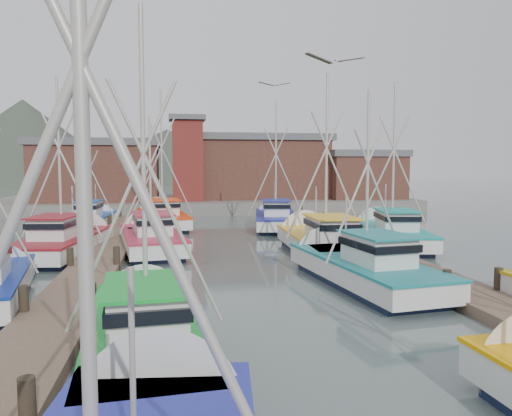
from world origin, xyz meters
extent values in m
plane|color=#465554|center=(0.00, 0.00, 0.00)|extent=(260.00, 260.00, 0.00)
cube|color=#4C3E2F|center=(-7.00, 4.00, 0.20)|extent=(2.20, 46.00, 0.40)
cylinder|color=black|center=(-8.00, -2.00, 0.45)|extent=(0.30, 0.30, 1.50)
cylinder|color=black|center=(-8.00, 5.00, 0.45)|extent=(0.30, 0.30, 1.50)
cylinder|color=black|center=(-8.00, 12.00, 0.45)|extent=(0.30, 0.30, 1.50)
cylinder|color=black|center=(-8.00, 19.00, 0.45)|extent=(0.30, 0.30, 1.50)
cylinder|color=black|center=(-8.00, 26.00, 0.45)|extent=(0.30, 0.30, 1.50)
cylinder|color=black|center=(-6.00, -2.00, 0.45)|extent=(0.30, 0.30, 1.50)
cylinder|color=black|center=(-6.00, 5.00, 0.45)|extent=(0.30, 0.30, 1.50)
cylinder|color=black|center=(-6.00, 12.00, 0.45)|extent=(0.30, 0.30, 1.50)
cylinder|color=black|center=(-6.00, 19.00, 0.45)|extent=(0.30, 0.30, 1.50)
cylinder|color=black|center=(-6.00, 26.00, 0.45)|extent=(0.30, 0.30, 1.50)
cube|color=#4C3E2F|center=(7.00, 4.00, 0.20)|extent=(2.20, 46.00, 0.40)
cylinder|color=black|center=(6.00, -2.00, 0.45)|extent=(0.30, 0.30, 1.50)
cylinder|color=black|center=(6.00, 5.00, 0.45)|extent=(0.30, 0.30, 1.50)
cylinder|color=black|center=(6.00, 12.00, 0.45)|extent=(0.30, 0.30, 1.50)
cylinder|color=black|center=(6.00, 19.00, 0.45)|extent=(0.30, 0.30, 1.50)
cylinder|color=black|center=(6.00, 26.00, 0.45)|extent=(0.30, 0.30, 1.50)
cylinder|color=black|center=(8.00, -2.00, 0.45)|extent=(0.30, 0.30, 1.50)
cylinder|color=black|center=(8.00, 5.00, 0.45)|extent=(0.30, 0.30, 1.50)
cylinder|color=black|center=(8.00, 12.00, 0.45)|extent=(0.30, 0.30, 1.50)
cylinder|color=black|center=(8.00, 19.00, 0.45)|extent=(0.30, 0.30, 1.50)
cylinder|color=black|center=(8.00, 26.00, 0.45)|extent=(0.30, 0.30, 1.50)
cube|color=slate|center=(0.00, 37.00, 0.60)|extent=(44.00, 16.00, 1.20)
cube|color=brown|center=(-11.00, 35.00, 3.95)|extent=(12.00, 8.00, 5.50)
cube|color=slate|center=(-11.00, 35.00, 7.05)|extent=(12.72, 8.48, 0.70)
cube|color=brown|center=(6.00, 37.00, 4.30)|extent=(14.00, 9.00, 6.20)
cube|color=slate|center=(6.00, 37.00, 7.75)|extent=(14.84, 9.54, 0.70)
cube|color=brown|center=(17.00, 34.00, 3.45)|extent=(8.00, 6.00, 4.50)
cube|color=slate|center=(17.00, 34.00, 6.05)|extent=(8.48, 6.36, 0.70)
cube|color=maroon|center=(-2.00, 33.00, 5.20)|extent=(3.00, 3.00, 8.00)
cube|color=slate|center=(-2.00, 33.00, 9.45)|extent=(3.60, 3.60, 0.50)
cone|color=#3B4438|center=(-40.00, 115.00, 0.00)|extent=(110.00, 110.00, 42.00)
cone|color=#3B4438|center=(-5.00, 130.00, 0.00)|extent=(140.00, 140.00, 30.00)
cone|color=#3B4438|center=(35.00, 120.00, 0.00)|extent=(90.00, 90.00, 24.00)
cone|color=silver|center=(-3.65, -8.67, 0.55)|extent=(3.06, 1.40, 2.96)
cylinder|color=#B2ABA3|center=(-4.17, -13.56, 5.35)|extent=(0.15, 0.15, 8.51)
cylinder|color=#B2ABA3|center=(-4.77, -13.50, 4.35)|extent=(3.03, 0.42, 6.65)
cylinder|color=#B2ABA3|center=(-3.57, -13.63, 4.35)|extent=(3.03, 0.42, 6.65)
cylinder|color=#B2ABA3|center=(-3.97, -11.68, 2.30)|extent=(0.08, 0.08, 2.64)
cone|color=silver|center=(4.02, -8.11, 0.55)|extent=(2.57, 1.18, 2.54)
cube|color=#111C38|center=(-4.12, -5.88, 0.05)|extent=(2.88, 7.31, 0.70)
cube|color=silver|center=(-4.12, -5.88, 0.70)|extent=(3.27, 8.30, 0.80)
cube|color=#0EA02C|center=(-4.12, -5.88, 1.08)|extent=(3.36, 8.39, 0.10)
cone|color=silver|center=(-4.44, -1.83, 0.55)|extent=(2.62, 1.30, 2.54)
cube|color=silver|center=(-4.05, -6.85, 1.65)|extent=(1.83, 2.56, 1.10)
cube|color=black|center=(-4.05, -6.85, 1.88)|extent=(1.95, 2.81, 0.28)
cube|color=#0EA02C|center=(-4.05, -6.85, 2.24)|extent=(2.07, 2.98, 0.07)
cylinder|color=#B2ABA3|center=(-4.11, -6.04, 4.80)|extent=(0.12, 0.12, 7.40)
cylinder|color=#B2ABA3|center=(-4.63, -6.08, 3.93)|extent=(2.63, 0.29, 5.78)
cylinder|color=#B2ABA3|center=(-3.59, -6.00, 3.93)|extent=(2.63, 0.29, 5.78)
cylinder|color=#B2ABA3|center=(-4.24, -4.42, 2.30)|extent=(0.07, 0.07, 2.27)
cube|color=#111C38|center=(4.05, 0.86, 0.05)|extent=(3.52, 8.05, 0.70)
cube|color=silver|center=(4.05, 0.86, 0.70)|extent=(4.00, 9.15, 0.80)
cube|color=#177B82|center=(4.05, 0.86, 1.08)|extent=(4.09, 9.25, 0.10)
cone|color=silver|center=(3.49, 5.25, 0.55)|extent=(2.89, 1.45, 2.77)
cube|color=silver|center=(4.19, -0.19, 1.65)|extent=(2.11, 2.86, 1.10)
cube|color=black|center=(4.19, -0.19, 1.88)|extent=(2.26, 3.14, 0.28)
cube|color=#177B82|center=(4.19, -0.19, 2.24)|extent=(2.40, 3.33, 0.07)
cylinder|color=#B2ABA3|center=(4.08, 0.68, 4.43)|extent=(0.14, 0.14, 6.67)
cylinder|color=#B2ABA3|center=(3.52, 0.61, 3.65)|extent=(2.38, 0.40, 5.21)
cylinder|color=#B2ABA3|center=(4.64, 0.76, 3.65)|extent=(2.38, 0.40, 5.21)
cylinder|color=#B2ABA3|center=(3.85, 2.44, 2.30)|extent=(0.08, 0.08, 2.47)
cone|color=silver|center=(-10.41, 3.89, 0.55)|extent=(2.40, 1.46, 2.25)
cube|color=#111C38|center=(-4.72, 10.58, 0.05)|extent=(3.70, 8.22, 0.70)
cube|color=silver|center=(-4.72, 10.58, 0.70)|extent=(4.21, 9.34, 0.80)
cube|color=#AD213B|center=(-4.72, 10.58, 1.08)|extent=(4.31, 9.44, 0.10)
cone|color=silver|center=(-5.37, 15.04, 0.55)|extent=(2.95, 1.50, 2.82)
cube|color=silver|center=(-4.57, 9.51, 1.65)|extent=(2.19, 2.94, 1.10)
cube|color=black|center=(-4.57, 9.51, 1.88)|extent=(2.35, 3.22, 0.28)
cube|color=#AD213B|center=(-4.57, 9.51, 2.24)|extent=(2.49, 3.42, 0.07)
cylinder|color=#B2ABA3|center=(-4.70, 10.40, 4.33)|extent=(0.14, 0.14, 6.45)
cylinder|color=#B2ABA3|center=(-5.27, 10.32, 3.57)|extent=(2.31, 0.43, 5.05)
cylinder|color=#B2ABA3|center=(-4.13, 10.48, 3.57)|extent=(2.31, 0.43, 5.05)
cylinder|color=#B2ABA3|center=(-4.96, 12.18, 2.30)|extent=(0.08, 0.08, 2.52)
cube|color=#111C38|center=(4.45, 7.40, 0.05)|extent=(2.98, 8.70, 0.70)
cube|color=silver|center=(4.45, 7.40, 0.70)|extent=(3.39, 9.89, 0.80)
cube|color=yellow|center=(4.45, 7.40, 1.08)|extent=(3.49, 9.99, 0.10)
cone|color=silver|center=(4.55, 12.31, 0.55)|extent=(3.09, 1.16, 3.07)
cube|color=silver|center=(4.43, 6.22, 1.65)|extent=(2.04, 2.99, 1.10)
cube|color=black|center=(4.43, 6.22, 1.88)|extent=(2.18, 3.28, 0.28)
cube|color=yellow|center=(4.43, 6.22, 2.24)|extent=(2.31, 3.48, 0.07)
cylinder|color=#B2ABA3|center=(4.45, 7.20, 5.32)|extent=(0.14, 0.14, 8.45)
cylinder|color=#B2ABA3|center=(3.82, 7.21, 4.33)|extent=(3.02, 0.16, 6.60)
cylinder|color=#B2ABA3|center=(5.07, 7.19, 4.33)|extent=(3.02, 0.16, 6.60)
cylinder|color=#B2ABA3|center=(4.48, 9.16, 2.30)|extent=(0.08, 0.08, 2.74)
cube|color=#111C38|center=(-9.30, 9.89, 0.05)|extent=(3.68, 8.32, 0.70)
cube|color=silver|center=(-9.30, 9.89, 0.70)|extent=(4.19, 9.45, 0.80)
cube|color=maroon|center=(-9.30, 9.89, 1.08)|extent=(4.29, 9.55, 0.10)
cone|color=silver|center=(-8.68, 14.41, 0.55)|extent=(2.97, 1.48, 2.85)
cube|color=silver|center=(-9.45, 8.80, 1.65)|extent=(2.20, 2.97, 1.10)
cube|color=black|center=(-9.45, 8.80, 1.88)|extent=(2.35, 3.25, 0.28)
cube|color=maroon|center=(-9.45, 8.80, 2.24)|extent=(2.49, 3.45, 0.07)
cylinder|color=#B2ABA3|center=(-9.32, 9.71, 5.28)|extent=(0.15, 0.15, 8.37)
cylinder|color=#B2ABA3|center=(-9.95, 9.79, 4.30)|extent=(2.97, 0.51, 6.54)
cylinder|color=#B2ABA3|center=(-8.70, 9.62, 4.30)|extent=(2.97, 0.51, 6.54)
cylinder|color=#B2ABA3|center=(-9.07, 11.52, 2.30)|extent=(0.09, 0.09, 2.74)
cube|color=#111C38|center=(9.49, 10.17, 0.05)|extent=(4.18, 8.50, 0.70)
cube|color=silver|center=(9.49, 10.17, 0.70)|extent=(4.75, 9.66, 0.80)
cube|color=#0F8D87|center=(9.49, 10.17, 1.08)|extent=(4.86, 9.77, 0.10)
cone|color=silver|center=(10.36, 14.71, 0.55)|extent=(3.08, 1.64, 2.92)
cube|color=silver|center=(9.27, 9.08, 1.65)|extent=(2.38, 3.08, 1.10)
cube|color=black|center=(9.27, 9.08, 1.88)|extent=(2.55, 3.38, 0.28)
cube|color=#0F8D87|center=(9.27, 9.08, 2.24)|extent=(2.71, 3.58, 0.07)
cylinder|color=#B2ABA3|center=(9.45, 9.99, 5.40)|extent=(0.16, 0.16, 8.59)
cylinder|color=#B2ABA3|center=(8.84, 10.11, 4.39)|extent=(3.03, 0.68, 6.71)
cylinder|color=#B2ABA3|center=(10.06, 9.87, 4.39)|extent=(3.03, 0.68, 6.71)
cylinder|color=#B2ABA3|center=(9.80, 11.81, 2.30)|extent=(0.09, 0.09, 2.71)
cube|color=#111C38|center=(-4.32, 21.55, 0.05)|extent=(3.86, 8.96, 0.70)
cube|color=silver|center=(-4.32, 21.55, 0.70)|extent=(4.38, 10.18, 0.80)
cube|color=#EC3709|center=(-4.32, 21.55, 1.08)|extent=(4.49, 10.29, 0.10)
cone|color=silver|center=(-4.92, 26.44, 0.55)|extent=(3.19, 1.47, 3.08)
cube|color=silver|center=(-4.18, 20.37, 1.65)|extent=(2.34, 3.18, 1.10)
cube|color=black|center=(-4.18, 20.37, 1.88)|extent=(2.50, 3.49, 0.28)
cube|color=#EC3709|center=(-4.18, 20.37, 2.24)|extent=(2.65, 3.70, 0.07)
cylinder|color=#B2ABA3|center=(-4.30, 21.35, 5.85)|extent=(0.15, 0.15, 9.51)
cylinder|color=#B2ABA3|center=(-4.93, 21.27, 4.74)|extent=(3.37, 0.51, 7.42)
cylinder|color=#B2ABA3|center=(-3.67, 21.43, 4.74)|extent=(3.37, 0.51, 7.42)
cylinder|color=#B2ABA3|center=(-4.54, 23.31, 2.30)|extent=(0.09, 0.09, 2.75)
cube|color=#111C38|center=(4.25, 19.21, 0.05)|extent=(3.85, 8.22, 0.70)
cube|color=silver|center=(4.25, 19.21, 0.70)|extent=(4.37, 9.34, 0.80)
cube|color=navy|center=(4.25, 19.21, 1.08)|extent=(4.47, 9.44, 0.10)
cone|color=silver|center=(4.99, 23.64, 0.55)|extent=(2.95, 1.55, 2.81)
cube|color=silver|center=(4.07, 18.15, 1.65)|extent=(2.23, 2.96, 1.10)
cube|color=black|center=(4.07, 18.15, 1.88)|extent=(2.39, 3.24, 0.28)
cube|color=navy|center=(4.07, 18.15, 2.24)|extent=(2.54, 3.44, 0.07)
cylinder|color=#B2ABA3|center=(4.22, 19.04, 5.38)|extent=(0.14, 0.14, 8.56)
cylinder|color=#B2ABA3|center=(3.65, 19.13, 4.37)|extent=(3.02, 0.60, 6.68)
cylinder|color=#B2ABA3|center=(4.78, 18.94, 4.37)|extent=(3.02, 0.60, 6.68)
cylinder|color=#B2ABA3|center=(4.51, 20.81, 2.30)|extent=(0.08, 0.08, 2.51)
cube|color=#111C38|center=(-9.44, 20.48, 0.05)|extent=(2.56, 6.64, 0.70)
cube|color=silver|center=(-9.44, 20.48, 0.70)|extent=(2.91, 7.55, 0.80)
cube|color=#144DA3|center=(-9.44, 20.48, 1.08)|extent=(2.99, 7.63, 0.10)
cone|color=silver|center=(-9.18, 24.18, 0.55)|extent=(2.38, 1.26, 2.31)
cube|color=silver|center=(-9.50, 19.60, 1.65)|extent=(1.64, 2.32, 1.10)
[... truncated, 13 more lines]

